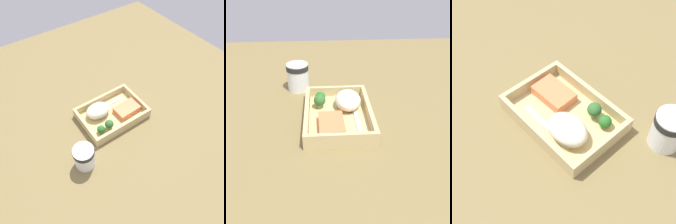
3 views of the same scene
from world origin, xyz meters
TOP-DOWN VIEW (x-y plane):
  - ground_plane at (0.00, 0.00)cm, footprint 160.00×160.00cm
  - takeout_tray at (0.00, 0.00)cm, footprint 27.39×19.33cm
  - tray_rim at (0.00, 0.00)cm, footprint 27.39×19.33cm
  - salmon_fillet at (-6.31, 2.20)cm, footprint 10.64×7.17cm
  - mashed_potatoes at (4.96, -3.38)cm, footprint 10.63×7.89cm
  - broccoli_floret_1 at (8.94, 5.10)cm, footprint 3.22×3.22cm
  - broccoli_floret_2 at (5.12, 5.31)cm, footprint 3.57×3.57cm
  - fork at (0.75, -5.35)cm, footprint 15.81×2.22cm
  - paper_cup at (20.97, 12.82)cm, footprint 7.72×7.72cm

SIDE VIEW (x-z plane):
  - ground_plane at x=0.00cm, z-range -2.00..0.00cm
  - takeout_tray at x=0.00cm, z-range 0.00..1.20cm
  - fork at x=0.75cm, z-range 1.20..1.64cm
  - salmon_fillet at x=-6.31cm, z-range 1.20..3.81cm
  - tray_rim at x=0.00cm, z-range 1.20..4.47cm
  - broccoli_floret_1 at x=8.94cm, z-range 1.29..4.80cm
  - mashed_potatoes at x=4.96cm, z-range 1.20..6.37cm
  - broccoli_floret_2 at x=5.12cm, z-range 1.57..6.13cm
  - paper_cup at x=20.97cm, z-range 0.57..10.25cm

